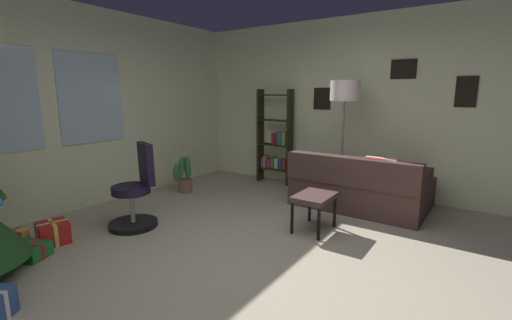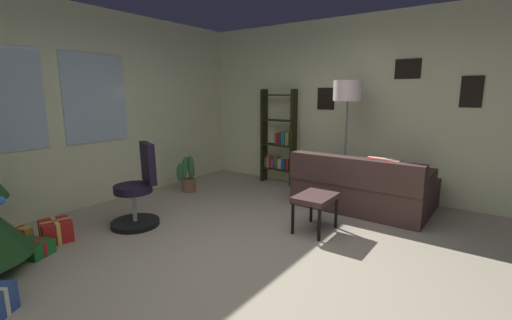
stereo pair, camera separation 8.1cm
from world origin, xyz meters
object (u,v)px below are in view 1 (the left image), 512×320
gift_box_green (29,251)px  floor_lamp (345,98)px  office_chair (136,195)px  bookshelf (275,142)px  gift_box_gold (10,241)px  footstool (314,200)px  couch (368,188)px  potted_plant (184,176)px  gift_box_red (53,233)px

gift_box_green → floor_lamp: bearing=-27.7°
office_chair → bookshelf: bookshelf is taller
gift_box_gold → floor_lamp: size_ratio=0.19×
office_chair → bookshelf: bearing=-6.5°
footstool → office_chair: (-1.05, 1.80, 0.02)m
gift_box_green → bookshelf: (3.79, -0.49, 0.66)m
couch → office_chair: size_ratio=1.77×
couch → potted_plant: (-0.89, 2.64, -0.01)m
gift_box_green → floor_lamp: (3.45, -1.82, 1.43)m
gift_box_red → gift_box_gold: 0.38m
couch → floor_lamp: floor_lamp is taller
gift_box_green → floor_lamp: size_ratio=0.23×
gift_box_gold → couch: bearing=-37.5°
couch → office_chair: (-2.23, 2.06, 0.11)m
couch → gift_box_red: (-3.04, 2.40, -0.16)m
footstool → potted_plant: (0.29, 2.38, -0.10)m
footstool → gift_box_green: 2.96m
couch → office_chair: 3.04m
floor_lamp → office_chair: bearing=145.0°
footstool → gift_box_green: footstool is taller
couch → office_chair: bearing=137.3°
floor_lamp → bookshelf: bearing=75.8°
bookshelf → couch: bearing=-104.1°
footstool → bookshelf: bearing=42.7°
gift_box_gold → bookshelf: (3.81, -0.83, 0.63)m
couch → gift_box_red: size_ratio=4.93×
potted_plant → gift_box_green: bearing=-170.7°
bookshelf → gift_box_red: bearing=169.5°
couch → gift_box_red: 3.88m
gift_box_green → potted_plant: (2.46, 0.40, 0.19)m
gift_box_green → gift_box_red: bearing=27.1°
footstool → gift_box_gold: footstool is taller
office_chair → floor_lamp: size_ratio=0.57×
bookshelf → floor_lamp: floor_lamp is taller
couch → footstool: couch is taller
couch → potted_plant: size_ratio=2.96×
gift_box_red → office_chair: size_ratio=0.36×
footstool → potted_plant: bearing=83.1°
gift_box_gold → gift_box_red: bearing=-29.5°
potted_plant → gift_box_red: bearing=-173.5°
gift_box_green → office_chair: bearing=-9.3°
footstool → gift_box_red: 2.85m
couch → potted_plant: 2.79m
footstool → gift_box_red: size_ratio=1.45×
gift_box_green → potted_plant: potted_plant is taller
floor_lamp → potted_plant: (-0.99, 2.22, -1.24)m
office_chair → potted_plant: 1.47m
gift_box_green → potted_plant: 2.50m
office_chair → floor_lamp: floor_lamp is taller
gift_box_gold → potted_plant: potted_plant is taller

